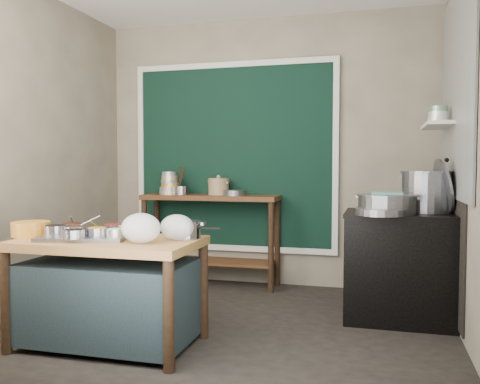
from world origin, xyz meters
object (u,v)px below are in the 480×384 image
(condiment_tray, at_px, (87,237))
(utensil_cup, at_px, (181,190))
(prep_table, at_px, (109,292))
(back_counter, at_px, (211,240))
(saucepan, at_px, (186,229))
(stock_pot, at_px, (427,191))
(stove_block, at_px, (402,268))
(steamer, at_px, (387,204))
(yellow_basin, at_px, (31,229))
(ceramic_crock, at_px, (219,188))

(condiment_tray, height_order, utensil_cup, utensil_cup)
(prep_table, xyz_separation_m, back_counter, (0.10, 1.92, 0.10))
(saucepan, bearing_deg, condiment_tray, -170.73)
(prep_table, bearing_deg, stock_pot, 29.68)
(stove_block, relative_size, steamer, 1.90)
(steamer, bearing_deg, utensil_cup, 157.64)
(back_counter, distance_m, condiment_tray, 1.97)
(yellow_basin, distance_m, saucepan, 1.14)
(yellow_basin, height_order, steamer, steamer)
(saucepan, bearing_deg, yellow_basin, -177.26)
(saucepan, bearing_deg, ceramic_crock, 93.85)
(stove_block, height_order, yellow_basin, yellow_basin)
(back_counter, distance_m, ceramic_crock, 0.56)
(ceramic_crock, distance_m, stock_pot, 2.12)
(prep_table, xyz_separation_m, stove_block, (2.00, 1.19, 0.05))
(prep_table, xyz_separation_m, yellow_basin, (-0.62, -0.01, 0.43))
(back_counter, relative_size, stock_pot, 3.38)
(back_counter, distance_m, steamer, 2.04)
(stove_block, distance_m, stock_pot, 0.65)
(condiment_tray, bearing_deg, yellow_basin, 179.37)
(utensil_cup, xyz_separation_m, steamer, (2.08, -0.86, -0.04))
(back_counter, distance_m, stock_pot, 2.26)
(ceramic_crock, bearing_deg, prep_table, -95.32)
(condiment_tray, distance_m, ceramic_crock, 2.01)
(stove_block, bearing_deg, ceramic_crock, 157.39)
(yellow_basin, bearing_deg, steamer, 22.49)
(stock_pot, bearing_deg, ceramic_crock, 161.18)
(back_counter, relative_size, utensil_cup, 9.46)
(prep_table, bearing_deg, utensil_cup, 96.27)
(saucepan, height_order, ceramic_crock, ceramic_crock)
(utensil_cup, height_order, steamer, utensil_cup)
(prep_table, distance_m, condiment_tray, 0.42)
(stove_block, xyz_separation_m, steamer, (-0.13, -0.17, 0.53))
(saucepan, distance_m, utensil_cup, 1.86)
(prep_table, bearing_deg, yellow_basin, -179.47)
(prep_table, bearing_deg, stove_block, 30.40)
(condiment_tray, distance_m, utensil_cup, 1.91)
(saucepan, bearing_deg, stove_block, 27.60)
(stove_block, bearing_deg, yellow_basin, -155.43)
(stove_block, xyz_separation_m, yellow_basin, (-2.62, -1.20, 0.38))
(back_counter, distance_m, yellow_basin, 2.08)
(back_counter, distance_m, utensil_cup, 0.61)
(stove_block, xyz_separation_m, saucepan, (-1.49, -1.01, 0.39))
(stove_block, height_order, condiment_tray, stove_block)
(condiment_tray, xyz_separation_m, steamer, (2.03, 1.03, 0.19))
(condiment_tray, relative_size, yellow_basin, 2.22)
(prep_table, xyz_separation_m, saucepan, (0.51, 0.17, 0.44))
(stove_block, bearing_deg, steamer, -128.19)
(steamer, bearing_deg, condiment_tray, -152.98)
(condiment_tray, bearing_deg, stock_pot, 28.54)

